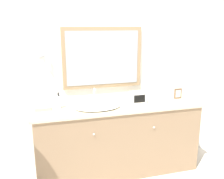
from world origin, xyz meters
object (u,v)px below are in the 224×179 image
(soap_bottle, at_px, (59,102))
(appliance_box, at_px, (138,97))
(picture_frame, at_px, (178,94))
(sink_basin, at_px, (98,106))

(soap_bottle, bearing_deg, appliance_box, -2.51)
(soap_bottle, height_order, picture_frame, soap_bottle)
(appliance_box, distance_m, picture_frame, 0.57)
(sink_basin, xyz_separation_m, soap_bottle, (-0.43, 0.09, 0.06))
(appliance_box, xyz_separation_m, picture_frame, (0.57, 0.03, -0.00))
(picture_frame, bearing_deg, sink_basin, -175.74)
(appliance_box, bearing_deg, picture_frame, 3.23)
(sink_basin, relative_size, picture_frame, 3.96)
(soap_bottle, bearing_deg, sink_basin, -11.77)
(sink_basin, distance_m, soap_bottle, 0.45)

